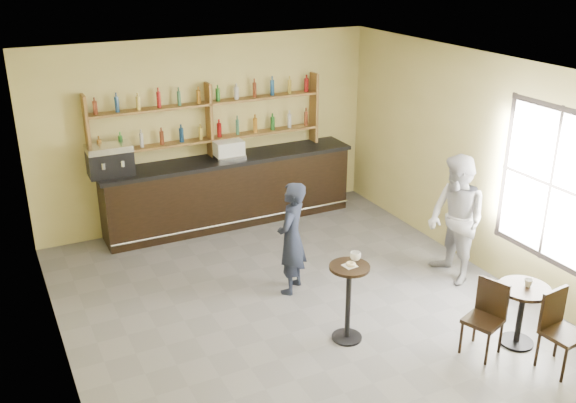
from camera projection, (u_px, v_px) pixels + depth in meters
name	position (u px, v px, depth m)	size (l,w,h in m)	color
floor	(301.00, 309.00, 8.66)	(7.00, 7.00, 0.00)	slate
ceiling	(303.00, 72.00, 7.46)	(7.00, 7.00, 0.00)	white
wall_back	(207.00, 132.00, 10.97)	(7.00, 7.00, 0.00)	tan
wall_front	(503.00, 345.00, 5.15)	(7.00, 7.00, 0.00)	tan
wall_left	(52.00, 246.00, 6.82)	(7.00, 7.00, 0.00)	tan
wall_right	(485.00, 166.00, 9.30)	(7.00, 7.00, 0.00)	tan
window_pane	(551.00, 185.00, 8.26)	(2.00, 2.00, 0.00)	white
window_frame	(550.00, 185.00, 8.26)	(0.04, 1.70, 2.10)	black
shelf_unit	(209.00, 121.00, 10.78)	(4.00, 0.26, 1.40)	brown
liquor_bottles	(209.00, 112.00, 10.72)	(3.68, 0.10, 1.00)	#8C5919
bar_counter	(229.00, 190.00, 11.14)	(4.45, 0.87, 1.20)	black
espresso_machine	(110.00, 160.00, 10.01)	(0.69, 0.44, 0.49)	black
pastry_case	(228.00, 149.00, 10.86)	(0.50, 0.40, 0.30)	silver
pedestal_table	(348.00, 303.00, 7.84)	(0.50, 0.50, 1.02)	black
napkin	(350.00, 266.00, 7.65)	(0.15, 0.15, 0.00)	white
donut	(351.00, 264.00, 7.64)	(0.12, 0.12, 0.04)	#BA9144
cup_pedestal	(355.00, 256.00, 7.77)	(0.13, 0.13, 0.11)	white
man_main	(292.00, 238.00, 8.85)	(0.59, 0.39, 1.63)	black
cafe_table	(520.00, 316.00, 7.79)	(0.62, 0.62, 0.79)	black
cup_cafe	(528.00, 283.00, 7.65)	(0.10, 0.10, 0.09)	white
chair_west	(483.00, 320.00, 7.58)	(0.40, 0.40, 0.92)	black
chair_south	(564.00, 333.00, 7.28)	(0.41, 0.41, 0.96)	black
patron_second	(456.00, 220.00, 9.12)	(0.92, 0.71, 1.88)	#ACABB1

